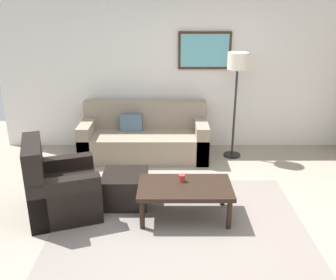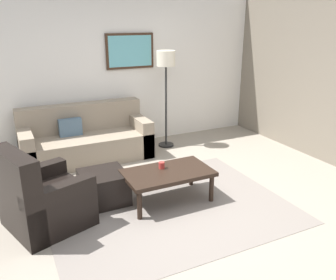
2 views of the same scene
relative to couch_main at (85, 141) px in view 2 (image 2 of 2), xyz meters
The scene contains 10 objects.
ground_plane 2.19m from the couch_main, 76.33° to the right, with size 8.00×8.00×0.00m, color gray.
rear_partition 1.31m from the couch_main, 43.74° to the left, with size 6.00×0.12×2.80m, color silver.
area_rug 2.19m from the couch_main, 76.33° to the right, with size 2.88×2.23×0.01m, color gray.
couch_main is the anchor object (origin of this frame).
armchair_leather 2.10m from the couch_main, 116.58° to the right, with size 1.02×1.02×0.95m.
ottoman 1.62m from the couch_main, 95.51° to the right, with size 0.56×0.56×0.40m, color black.
coffee_table 2.03m from the couch_main, 73.23° to the right, with size 1.10×0.64×0.41m.
cup 1.92m from the couch_main, 73.22° to the right, with size 0.08×0.08×0.09m, color #B2332D.
lamp_standing 1.84m from the couch_main, ahead, with size 0.32×0.32×1.71m.
framed_artwork 1.75m from the couch_main, 22.13° to the left, with size 0.87×0.04×0.61m.
Camera 2 is at (-1.69, -3.47, 2.22)m, focal length 37.64 mm.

